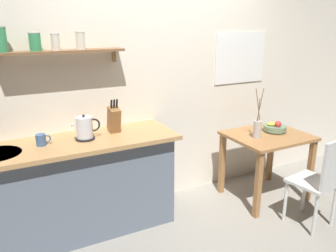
# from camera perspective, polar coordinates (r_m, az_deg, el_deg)

# --- Properties ---
(ground_plane) EXTENTS (14.00, 14.00, 0.00)m
(ground_plane) POSITION_cam_1_polar(r_m,az_deg,el_deg) (3.62, 3.35, -15.37)
(ground_plane) COLOR gray
(back_wall) EXTENTS (6.80, 0.11, 2.70)m
(back_wall) POSITION_cam_1_polar(r_m,az_deg,el_deg) (3.77, 1.30, 8.07)
(back_wall) COLOR silver
(back_wall) RESTS_ON ground_plane
(kitchen_counter) EXTENTS (1.83, 0.63, 0.93)m
(kitchen_counter) POSITION_cam_1_polar(r_m,az_deg,el_deg) (3.33, -14.66, -9.73)
(kitchen_counter) COLOR slate
(kitchen_counter) RESTS_ON ground_plane
(wall_shelf) EXTENTS (1.10, 0.20, 0.34)m
(wall_shelf) POSITION_cam_1_polar(r_m,az_deg,el_deg) (3.15, -19.35, 12.37)
(wall_shelf) COLOR brown
(dining_table) EXTENTS (0.84, 0.71, 0.75)m
(dining_table) POSITION_cam_1_polar(r_m,az_deg,el_deg) (3.96, 16.03, -3.20)
(dining_table) COLOR #9E6B3D
(dining_table) RESTS_ON ground_plane
(dining_chair_near) EXTENTS (0.43, 0.44, 0.92)m
(dining_chair_near) POSITION_cam_1_polar(r_m,az_deg,el_deg) (3.58, 23.89, -7.98)
(dining_chair_near) COLOR silver
(dining_chair_near) RESTS_ON ground_plane
(fruit_bowl) EXTENTS (0.25, 0.25, 0.13)m
(fruit_bowl) POSITION_cam_1_polar(r_m,az_deg,el_deg) (4.02, 17.27, -0.22)
(fruit_bowl) COLOR slate
(fruit_bowl) RESTS_ON dining_table
(twig_vase) EXTENTS (0.10, 0.08, 0.53)m
(twig_vase) POSITION_cam_1_polar(r_m,az_deg,el_deg) (3.74, 14.55, -0.38)
(twig_vase) COLOR #B7B2A8
(twig_vase) RESTS_ON dining_table
(electric_kettle) EXTENTS (0.26, 0.17, 0.23)m
(electric_kettle) POSITION_cam_1_polar(r_m,az_deg,el_deg) (3.13, -13.60, -0.38)
(electric_kettle) COLOR black
(electric_kettle) RESTS_ON kitchen_counter
(knife_block) EXTENTS (0.09, 0.18, 0.32)m
(knife_block) POSITION_cam_1_polar(r_m,az_deg,el_deg) (3.26, -8.93, 1.15)
(knife_block) COLOR brown
(knife_block) RESTS_ON kitchen_counter
(coffee_mug_by_sink) EXTENTS (0.13, 0.08, 0.10)m
(coffee_mug_by_sink) POSITION_cam_1_polar(r_m,az_deg,el_deg) (3.09, -20.21, -2.16)
(coffee_mug_by_sink) COLOR #3D5B89
(coffee_mug_by_sink) RESTS_ON kitchen_counter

